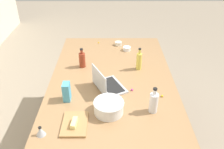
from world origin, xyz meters
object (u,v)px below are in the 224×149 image
(cutting_board, at_px, (75,124))
(candy_bag, at_px, (67,92))
(butter_stick_left, at_px, (74,123))
(mixing_bowl_large, at_px, (109,107))
(bottle_soy, at_px, (82,60))
(ramekin_small, at_px, (127,49))
(kitchen_timer, at_px, (41,131))
(ramekin_medium, at_px, (118,43))
(bottle_vinegar, at_px, (154,102))
(laptop, at_px, (107,84))
(bottle_oil, at_px, (139,61))

(cutting_board, xyz_separation_m, candy_bag, (0.31, 0.10, 0.08))
(butter_stick_left, bearing_deg, mixing_bowl_large, -58.46)
(butter_stick_left, xyz_separation_m, candy_bag, (0.33, 0.10, 0.05))
(bottle_soy, height_order, ramekin_small, bottle_soy)
(cutting_board, bearing_deg, kitchen_timer, 113.60)
(bottle_soy, distance_m, cutting_board, 0.89)
(ramekin_medium, relative_size, kitchen_timer, 1.13)
(ramekin_small, height_order, ramekin_medium, ramekin_small)
(bottle_vinegar, height_order, butter_stick_left, bottle_vinegar)
(candy_bag, bearing_deg, ramekin_medium, -23.34)
(laptop, height_order, bottle_vinegar, bottle_vinegar)
(cutting_board, relative_size, candy_bag, 1.62)
(bottle_vinegar, relative_size, butter_stick_left, 2.13)
(laptop, xyz_separation_m, bottle_vinegar, (-0.32, -0.39, 0.05))
(bottle_soy, bearing_deg, candy_bag, 172.28)
(mixing_bowl_large, distance_m, candy_bag, 0.41)
(cutting_board, distance_m, kitchen_timer, 0.26)
(laptop, distance_m, candy_bag, 0.38)
(cutting_board, bearing_deg, candy_bag, 18.39)
(bottle_vinegar, xyz_separation_m, butter_stick_left, (-0.17, 0.63, -0.06))
(bottle_oil, bearing_deg, butter_stick_left, 146.02)
(laptop, xyz_separation_m, candy_bag, (-0.16, 0.35, 0.04))
(mixing_bowl_large, distance_m, cutting_board, 0.30)
(bottle_oil, bearing_deg, mixing_bowl_large, 155.68)
(butter_stick_left, bearing_deg, bottle_soy, 1.72)
(ramekin_small, bearing_deg, laptop, 163.64)
(cutting_board, height_order, butter_stick_left, butter_stick_left)
(bottle_vinegar, distance_m, butter_stick_left, 0.65)
(bottle_soy, height_order, candy_bag, bottle_soy)
(bottle_vinegar, xyz_separation_m, ramekin_small, (1.12, 0.15, -0.07))
(candy_bag, bearing_deg, laptop, -64.69)
(laptop, distance_m, ramekin_medium, 0.95)
(laptop, relative_size, bottle_vinegar, 1.61)
(mixing_bowl_large, relative_size, bottle_soy, 1.17)
(bottle_oil, bearing_deg, laptop, 137.01)
(laptop, bearing_deg, kitchen_timer, 140.66)
(laptop, height_order, bottle_soy, laptop)
(butter_stick_left, distance_m, ramekin_small, 1.38)
(laptop, height_order, mixing_bowl_large, laptop)
(butter_stick_left, height_order, candy_bag, candy_bag)
(candy_bag, bearing_deg, cutting_board, -161.61)
(laptop, xyz_separation_m, bottle_soy, (0.41, 0.27, 0.04))
(bottle_soy, relative_size, kitchen_timer, 2.79)
(ramekin_small, height_order, candy_bag, candy_bag)
(bottle_soy, height_order, kitchen_timer, bottle_soy)
(laptop, bearing_deg, cutting_board, 153.28)
(mixing_bowl_large, relative_size, candy_bag, 1.47)
(cutting_board, bearing_deg, bottle_oil, -34.50)
(butter_stick_left, distance_m, kitchen_timer, 0.25)
(butter_stick_left, height_order, ramekin_small, butter_stick_left)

